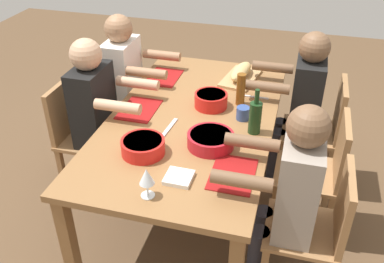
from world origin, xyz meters
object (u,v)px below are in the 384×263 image
at_px(diner_near_left, 289,190).
at_px(beer_bottle, 241,89).
at_px(wine_glass, 147,177).
at_px(napkin_stack, 179,178).
at_px(serving_bowl_greens, 211,139).
at_px(bread_loaf, 241,71).
at_px(chair_near_center, 320,170).
at_px(wine_bottle, 255,117).
at_px(chair_far_center, 79,132).
at_px(serving_bowl_pasta, 211,99).
at_px(dining_table, 192,127).
at_px(diner_far_right, 128,78).
at_px(cutting_board, 241,78).
at_px(chair_far_right, 109,99).
at_px(serving_bowl_fruit, 143,146).
at_px(chair_near_right, 322,128).
at_px(diner_far_center, 99,109).
at_px(cup_near_center, 243,113).
at_px(diner_near_right, 300,99).
at_px(chair_near_left, 319,227).

xyz_separation_m(diner_near_left, beer_bottle, (0.77, 0.39, 0.15)).
bearing_deg(wine_glass, napkin_stack, -34.06).
xyz_separation_m(serving_bowl_greens, bread_loaf, (0.93, -0.02, 0.02)).
relative_size(chair_near_center, wine_bottle, 2.93).
relative_size(chair_far_center, serving_bowl_pasta, 3.85).
distance_m(dining_table, chair_near_center, 0.87).
distance_m(diner_far_right, cutting_board, 0.88).
distance_m(dining_table, diner_far_right, 0.84).
bearing_deg(cutting_board, chair_far_right, 96.70).
height_order(diner_near_left, serving_bowl_greens, diner_near_left).
xyz_separation_m(chair_far_right, bread_loaf, (0.12, -1.05, 0.32)).
xyz_separation_m(serving_bowl_fruit, wine_bottle, (0.38, -0.57, 0.06)).
bearing_deg(diner_far_right, chair_near_right, -90.00).
height_order(chair_near_center, diner_far_center, diner_far_center).
distance_m(chair_far_right, diner_near_left, 1.84).
distance_m(chair_near_center, serving_bowl_pasta, 0.84).
relative_size(diner_far_right, serving_bowl_greens, 4.40).
height_order(chair_near_right, wine_bottle, wine_bottle).
bearing_deg(chair_far_center, serving_bowl_fruit, -123.68).
bearing_deg(bread_loaf, wine_glass, 171.44).
bearing_deg(beer_bottle, serving_bowl_pasta, 116.12).
bearing_deg(napkin_stack, beer_bottle, -10.60).
bearing_deg(cup_near_center, napkin_stack, 162.58).
relative_size(diner_far_center, wine_glass, 7.23).
distance_m(diner_far_right, diner_near_left, 1.68).
distance_m(diner_far_right, bread_loaf, 0.88).
height_order(diner_near_right, diner_far_right, same).
relative_size(diner_far_center, serving_bowl_greens, 4.40).
distance_m(chair_near_right, chair_near_left, 1.03).
relative_size(chair_near_center, bread_loaf, 2.66).
bearing_deg(diner_far_center, serving_bowl_greens, -108.64).
distance_m(diner_near_right, serving_bowl_greens, 0.94).
distance_m(chair_near_left, beer_bottle, 1.03).
height_order(chair_near_left, diner_far_center, diner_far_center).
height_order(diner_near_left, chair_far_center, diner_near_left).
relative_size(serving_bowl_fruit, cutting_board, 0.62).
bearing_deg(serving_bowl_fruit, dining_table, -19.43).
height_order(diner_near_right, diner_near_left, same).
bearing_deg(wine_glass, bread_loaf, -8.56).
bearing_deg(chair_near_center, serving_bowl_greens, 113.67).
distance_m(bread_loaf, wine_glass, 1.45).
xyz_separation_m(diner_near_right, wine_glass, (-1.31, 0.67, 0.16)).
xyz_separation_m(serving_bowl_pasta, cup_near_center, (-0.11, -0.23, -0.01)).
distance_m(chair_near_center, chair_near_left, 0.52).
bearing_deg(beer_bottle, serving_bowl_fruit, 149.03).
bearing_deg(wine_glass, chair_near_center, -47.12).
relative_size(beer_bottle, cup_near_center, 2.60).
xyz_separation_m(wine_glass, napkin_stack, (0.16, -0.11, -0.10)).
distance_m(dining_table, bread_loaf, 0.69).
relative_size(diner_near_left, chair_far_center, 1.41).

